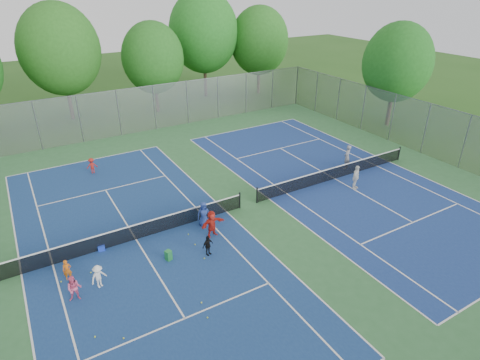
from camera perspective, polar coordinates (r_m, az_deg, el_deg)
name	(u,v)px	position (r m, az deg, el deg)	size (l,w,h in m)	color
ground	(248,205)	(24.45, 1.20, -3.63)	(120.00, 120.00, 0.00)	#265119
court_pad	(248,205)	(24.45, 1.20, -3.62)	(32.00, 32.00, 0.01)	#316838
court_left	(136,239)	(22.13, -14.57, -8.18)	(10.97, 23.77, 0.01)	navy
court_right	(335,179)	(28.33, 13.33, 0.16)	(10.97, 23.77, 0.01)	navy
net_left	(135,233)	(21.89, -14.70, -7.24)	(12.87, 0.10, 0.91)	black
net_right	(335,173)	(28.15, 13.42, 0.96)	(12.87, 0.10, 0.91)	black
fence_north	(154,108)	(37.14, -12.08, 10.02)	(32.00, 0.10, 4.00)	gray
fence_east	(426,129)	(34.14, 24.88, 6.61)	(32.00, 0.10, 4.00)	gray
tree_nl	(60,50)	(41.59, -24.27, 16.56)	(7.20, 7.20, 10.69)	#443326
tree_nc	(153,58)	(41.62, -12.28, 16.61)	(6.00, 6.00, 8.85)	#443326
tree_nr	(203,32)	(46.77, -5.22, 20.20)	(7.60, 7.60, 11.42)	#443326
tree_ne	(259,41)	(48.11, 2.76, 19.17)	(6.60, 6.60, 9.77)	#443326
tree_side_e	(397,63)	(39.04, 21.48, 15.29)	(6.00, 6.00, 9.20)	#443326
ball_crate	(101,248)	(21.80, -19.10, -9.10)	(0.33, 0.33, 0.28)	blue
ball_hopper	(168,255)	(20.22, -10.14, -10.51)	(0.28, 0.28, 0.54)	#268B3D
student_a	(67,270)	(20.25, -23.36, -11.69)	(0.38, 0.25, 1.05)	orange
student_b	(74,289)	(18.96, -22.50, -14.07)	(0.60, 0.47, 1.24)	#ED5C8A
student_c	(99,277)	(19.29, -19.47, -12.82)	(0.75, 0.43, 1.16)	white
student_d	(208,246)	(20.15, -4.60, -9.28)	(0.64, 0.27, 1.10)	black
student_e	(204,214)	(22.28, -5.20, -4.86)	(0.72, 0.47, 1.47)	navy
student_f	(212,224)	(21.38, -4.02, -6.22)	(1.41, 0.45, 1.52)	red
child_far_baseline	(92,166)	(30.04, -20.31, 1.92)	(0.74, 0.43, 1.15)	#A91F18
instructor	(347,157)	(29.76, 14.98, 3.17)	(0.66, 0.43, 1.80)	gray
teen_court_b	(356,177)	(27.04, 16.15, 0.36)	(0.96, 0.40, 1.64)	white
tennis_ball_0	(241,255)	(20.34, 0.10, -10.61)	(0.07, 0.07, 0.07)	yellow
tennis_ball_1	(208,318)	(17.29, -4.64, -18.97)	(0.07, 0.07, 0.07)	#A9C72E
tennis_ball_2	(188,235)	(21.93, -7.36, -7.73)	(0.07, 0.07, 0.07)	#A9CD2F
tennis_ball_3	(195,245)	(21.15, -6.42, -9.14)	(0.07, 0.07, 0.07)	#C8D230
tennis_ball_4	(95,337)	(17.49, -19.92, -20.27)	(0.07, 0.07, 0.07)	#AED230
tennis_ball_5	(61,282)	(20.48, -24.08, -13.11)	(0.07, 0.07, 0.07)	#B6D531
tennis_ball_6	(201,303)	(17.91, -5.51, -17.01)	(0.07, 0.07, 0.07)	#D5EB36
tennis_ball_7	(124,339)	(17.12, -16.23, -20.84)	(0.07, 0.07, 0.07)	gold
tennis_ball_8	(91,273)	(20.51, -20.45, -12.27)	(0.07, 0.07, 0.07)	#B5CB2F
tennis_ball_9	(204,259)	(20.18, -5.09, -11.08)	(0.07, 0.07, 0.07)	#ACC62E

